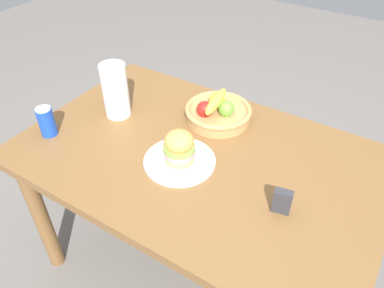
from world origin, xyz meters
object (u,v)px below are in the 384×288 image
object	(u,v)px
plate	(180,161)
paper_towel_roll	(115,91)
sandwich	(179,147)
fruit_basket	(218,111)
soda_can	(47,121)
napkin_holder	(282,201)

from	to	relation	value
plate	paper_towel_roll	xyz separation A→B (m)	(-0.41, 0.12, 0.11)
sandwich	paper_towel_roll	distance (m)	0.43
plate	fruit_basket	distance (m)	0.32
plate	soda_can	bearing A→B (deg)	-165.90
plate	sandwich	distance (m)	0.07
plate	soda_can	distance (m)	0.57
paper_towel_roll	soda_can	bearing A→B (deg)	-119.24
plate	paper_towel_roll	world-z (taller)	paper_towel_roll
fruit_basket	paper_towel_roll	world-z (taller)	paper_towel_roll
paper_towel_roll	napkin_holder	size ratio (longest dim) A/B	2.67
soda_can	napkin_holder	xyz separation A→B (m)	(0.97, 0.12, -0.02)
soda_can	fruit_basket	size ratio (longest dim) A/B	0.43
plate	sandwich	xyz separation A→B (m)	(0.00, 0.00, 0.07)
paper_towel_roll	napkin_holder	xyz separation A→B (m)	(0.82, -0.15, -0.07)
soda_can	paper_towel_roll	size ratio (longest dim) A/B	0.53
plate	napkin_holder	xyz separation A→B (m)	(0.41, -0.02, 0.04)
sandwich	paper_towel_roll	xyz separation A→B (m)	(-0.41, 0.12, 0.04)
sandwich	soda_can	xyz separation A→B (m)	(-0.55, -0.14, -0.01)
sandwich	fruit_basket	xyz separation A→B (m)	(-0.01, 0.32, -0.03)
soda_can	napkin_holder	bearing A→B (deg)	6.92
soda_can	plate	bearing A→B (deg)	14.10
soda_can	fruit_basket	bearing A→B (deg)	40.26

